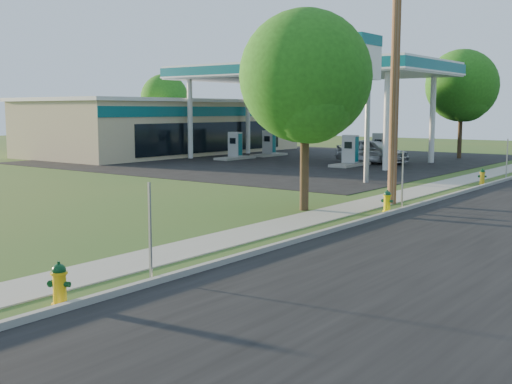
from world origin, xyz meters
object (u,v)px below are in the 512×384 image
(utility_pole_mid, at_px, (395,66))
(hydrant_far, at_px, (482,177))
(fuel_pump_se, at_px, (380,151))
(hydrant_near, at_px, (59,285))
(tree_lot, at_px, (463,88))
(tree_back, at_px, (165,100))
(tree_verge, at_px, (307,81))
(car_silver, at_px, (372,151))
(price_pylon, at_px, (369,66))
(hydrant_mid, at_px, (387,201))
(fuel_pump_nw, at_px, (235,149))
(fuel_pump_ne, at_px, (350,154))
(fuel_pump_sw, at_px, (269,146))

(utility_pole_mid, height_order, hydrant_far, utility_pole_mid)
(fuel_pump_se, xyz_separation_m, hydrant_near, (9.68, -31.90, -0.33))
(fuel_pump_se, bearing_deg, tree_lot, 62.58)
(tree_back, bearing_deg, utility_pole_mid, -33.06)
(utility_pole_mid, xyz_separation_m, tree_verge, (-1.64, -3.26, -0.61))
(hydrant_near, relative_size, car_silver, 0.17)
(price_pylon, xyz_separation_m, hydrant_mid, (4.61, -7.38, -5.06))
(tree_verge, height_order, hydrant_far, tree_verge)
(fuel_pump_nw, xyz_separation_m, car_silver, (9.18, 2.53, 0.08))
(fuel_pump_nw, distance_m, tree_back, 18.37)
(fuel_pump_nw, relative_size, car_silver, 0.68)
(hydrant_mid, distance_m, hydrant_far, 10.04)
(fuel_pump_ne, bearing_deg, price_pylon, -56.31)
(price_pylon, xyz_separation_m, car_silver, (-4.82, 10.03, -4.63))
(tree_lot, xyz_separation_m, hydrant_far, (6.37, -14.97, -4.54))
(price_pylon, bearing_deg, utility_pole_mid, -54.66)
(fuel_pump_sw, distance_m, tree_verge, 26.23)
(fuel_pump_se, bearing_deg, hydrant_mid, -63.01)
(price_pylon, distance_m, hydrant_near, 21.52)
(price_pylon, xyz_separation_m, tree_verge, (2.26, -8.76, -1.08))
(fuel_pump_sw, relative_size, tree_back, 0.47)
(fuel_pump_se, bearing_deg, tree_back, 168.86)
(fuel_pump_nw, height_order, hydrant_near, fuel_pump_nw)
(price_pylon, height_order, hydrant_near, price_pylon)
(utility_pole_mid, xyz_separation_m, hydrant_mid, (0.71, -1.88, -4.58))
(utility_pole_mid, bearing_deg, hydrant_far, 85.46)
(fuel_pump_ne, xyz_separation_m, hydrant_far, (9.55, -4.84, -0.36))
(fuel_pump_sw, xyz_separation_m, tree_verge, (16.26, -20.26, 3.63))
(fuel_pump_se, bearing_deg, tree_verge, -70.29)
(car_silver, bearing_deg, price_pylon, -151.72)
(fuel_pump_ne, relative_size, fuel_pump_se, 1.00)
(tree_verge, height_order, car_silver, tree_verge)
(price_pylon, distance_m, tree_verge, 9.11)
(fuel_pump_ne, bearing_deg, fuel_pump_sw, 156.04)
(fuel_pump_sw, bearing_deg, tree_lot, 26.72)
(fuel_pump_se, bearing_deg, fuel_pump_ne, -90.00)
(utility_pole_mid, distance_m, fuel_pump_ne, 16.31)
(utility_pole_mid, xyz_separation_m, fuel_pump_sw, (-17.90, 17.00, -4.23))
(fuel_pump_sw, relative_size, fuel_pump_se, 1.00)
(fuel_pump_se, height_order, tree_back, tree_back)
(fuel_pump_nw, distance_m, tree_verge, 23.27)
(tree_lot, bearing_deg, car_silver, -111.55)
(fuel_pump_ne, bearing_deg, tree_back, 160.25)
(hydrant_mid, bearing_deg, fuel_pump_nw, 141.37)
(tree_back, bearing_deg, hydrant_far, -21.81)
(utility_pole_mid, relative_size, tree_verge, 1.45)
(hydrant_far, bearing_deg, fuel_pump_nw, 165.38)
(fuel_pump_nw, relative_size, price_pylon, 0.47)
(fuel_pump_sw, xyz_separation_m, price_pylon, (14.00, -11.50, 4.71))
(car_silver, bearing_deg, fuel_pump_ne, 178.55)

